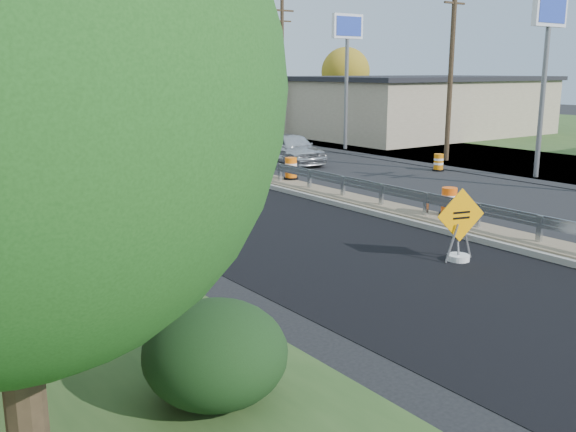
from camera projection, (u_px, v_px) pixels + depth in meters
ground at (425, 222)px, 20.33m from camera, size 140.00×140.00×0.00m
milled_overlay at (162, 190)px, 25.71m from camera, size 7.20×120.00×0.01m
median at (280, 183)px, 26.62m from camera, size 1.60×55.00×0.23m
guardrail at (266, 166)px, 27.28m from camera, size 0.10×46.15×0.72m
retail_building_near at (417, 105)px, 47.65m from camera, size 18.50×12.50×4.27m
pylon_sign_south at (549, 27)px, 27.27m from camera, size 2.20×0.30×7.90m
pylon_sign_mid at (347, 39)px, 37.53m from camera, size 2.20×0.30×7.90m
pylon_sign_north at (226, 46)px, 48.59m from camera, size 2.20×0.30×7.90m
utility_pole_smid at (451, 65)px, 32.92m from camera, size 1.90×0.26×9.40m
utility_pole_nmid at (282, 67)px, 44.77m from camera, size 1.90×0.26×9.40m
utility_pole_north at (184, 67)px, 56.61m from camera, size 1.90×0.26×9.40m
hedge_south at (215, 353)px, 9.13m from camera, size 2.09×2.09×1.52m
hedge_mid at (54, 260)px, 13.59m from camera, size 2.09×2.09×1.52m
hedge_north at (10, 209)px, 18.61m from camera, size 2.09×2.09×1.52m
tree_far_yellow at (345, 72)px, 61.04m from camera, size 4.62×4.62×6.86m
caution_sign at (459, 243)px, 16.05m from camera, size 1.31×0.56×1.86m
barrel_median_near at (449, 202)px, 20.14m from camera, size 0.60×0.60×0.88m
barrel_median_mid at (291, 169)px, 26.80m from camera, size 0.62×0.62×0.91m
barrel_median_far at (162, 148)px, 34.19m from camera, size 0.56×0.56×0.82m
barrel_shoulder_near at (438, 163)px, 30.54m from camera, size 0.55×0.55×0.81m
barrel_shoulder_mid at (280, 144)px, 38.43m from camera, size 0.54×0.54×0.80m
barrel_shoulder_far at (172, 125)px, 50.88m from camera, size 0.67×0.67×0.98m
car_silver at (291, 148)px, 32.81m from camera, size 2.43×4.85×1.59m
car_dark_mid at (191, 132)px, 41.97m from camera, size 2.06×4.78×1.53m
car_dark_far at (112, 125)px, 48.00m from camera, size 1.91×4.68×1.36m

